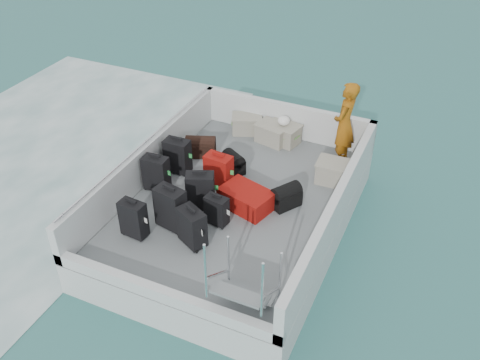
% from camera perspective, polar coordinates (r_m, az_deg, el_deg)
% --- Properties ---
extents(ground, '(160.00, 160.00, 0.00)m').
position_cam_1_polar(ground, '(9.58, -0.45, -5.14)').
color(ground, '#1A5B58').
rests_on(ground, ground).
extents(wake_foam, '(10.00, 10.00, 0.00)m').
position_cam_1_polar(wake_foam, '(12.00, -21.75, 1.40)').
color(wake_foam, white).
rests_on(wake_foam, ground).
extents(ferry_hull, '(3.60, 5.00, 0.60)m').
position_cam_1_polar(ferry_hull, '(9.38, -0.45, -3.76)').
color(ferry_hull, silver).
rests_on(ferry_hull, ground).
extents(deck, '(3.30, 4.70, 0.02)m').
position_cam_1_polar(deck, '(9.19, -0.46, -2.26)').
color(deck, gray).
rests_on(deck, ferry_hull).
extents(deck_fittings, '(3.60, 5.00, 0.90)m').
position_cam_1_polar(deck_fittings, '(8.61, 0.73, -2.04)').
color(deck_fittings, silver).
rests_on(deck_fittings, deck).
extents(suitcase_0, '(0.43, 0.26, 0.64)m').
position_cam_1_polar(suitcase_0, '(8.46, -11.29, -4.14)').
color(suitcase_0, black).
rests_on(suitcase_0, deck).
extents(suitcase_1, '(0.45, 0.27, 0.66)m').
position_cam_1_polar(suitcase_1, '(9.37, -8.93, 0.66)').
color(suitcase_1, black).
rests_on(suitcase_1, deck).
extents(suitcase_2, '(0.46, 0.28, 0.66)m').
position_cam_1_polar(suitcase_2, '(9.78, -6.68, 2.52)').
color(suitcase_2, black).
rests_on(suitcase_2, deck).
extents(suitcase_3, '(0.52, 0.37, 0.73)m').
position_cam_1_polar(suitcase_3, '(8.50, -7.40, -3.03)').
color(suitcase_3, black).
rests_on(suitcase_3, deck).
extents(suitcase_4, '(0.53, 0.43, 0.68)m').
position_cam_1_polar(suitcase_4, '(8.85, -4.25, -1.24)').
color(suitcase_4, black).
rests_on(suitcase_4, deck).
extents(suitcase_5, '(0.49, 0.32, 0.64)m').
position_cam_1_polar(suitcase_5, '(9.33, -2.30, 0.89)').
color(suitcase_5, '#9B120B').
rests_on(suitcase_5, deck).
extents(suitcase_6, '(0.53, 0.45, 0.63)m').
position_cam_1_polar(suitcase_6, '(8.19, -5.14, -5.07)').
color(suitcase_6, black).
rests_on(suitcase_6, deck).
extents(suitcase_7, '(0.39, 0.26, 0.52)m').
position_cam_1_polar(suitcase_7, '(8.56, -2.51, -3.29)').
color(suitcase_7, black).
rests_on(suitcase_7, deck).
extents(suitcase_8, '(0.97, 0.77, 0.34)m').
position_cam_1_polar(suitcase_8, '(8.95, 0.69, -2.00)').
color(suitcase_8, '#9B120B').
rests_on(suitcase_8, deck).
extents(duffel_0, '(0.64, 0.48, 0.32)m').
position_cam_1_polar(duffel_0, '(10.30, -4.21, 3.41)').
color(duffel_0, black).
rests_on(duffel_0, deck).
extents(duffel_1, '(0.50, 0.46, 0.32)m').
position_cam_1_polar(duffel_1, '(9.79, -0.74, 1.64)').
color(duffel_1, black).
rests_on(duffel_1, deck).
extents(duffel_2, '(0.51, 0.57, 0.32)m').
position_cam_1_polar(duffel_2, '(9.01, 4.93, -1.92)').
color(duffel_2, black).
rests_on(duffel_2, deck).
extents(crate_0, '(0.68, 0.58, 0.35)m').
position_cam_1_polar(crate_0, '(11.02, 0.74, 5.92)').
color(crate_0, '#A19E8C').
rests_on(crate_0, deck).
extents(crate_1, '(0.68, 0.54, 0.37)m').
position_cam_1_polar(crate_1, '(10.69, 3.51, 4.91)').
color(crate_1, '#A19E8C').
rests_on(crate_1, deck).
extents(crate_2, '(0.69, 0.55, 0.37)m').
position_cam_1_polar(crate_2, '(10.71, 4.63, 4.91)').
color(crate_2, '#A19E8C').
rests_on(crate_2, deck).
extents(crate_3, '(0.64, 0.46, 0.38)m').
position_cam_1_polar(crate_3, '(9.67, 10.08, 0.74)').
color(crate_3, '#A19E8C').
rests_on(crate_3, deck).
extents(yellow_bag, '(0.28, 0.26, 0.22)m').
position_cam_1_polar(yellow_bag, '(10.10, 11.18, 1.71)').
color(yellow_bag, gold).
rests_on(yellow_bag, deck).
extents(white_bag, '(0.24, 0.24, 0.18)m').
position_cam_1_polar(white_bag, '(10.57, 4.70, 6.19)').
color(white_bag, white).
rests_on(white_bag, crate_2).
extents(passenger, '(0.44, 0.64, 1.64)m').
position_cam_1_polar(passenger, '(9.90, 11.07, 5.82)').
color(passenger, orange).
rests_on(passenger, deck).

